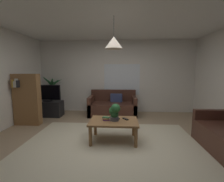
# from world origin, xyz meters

# --- Properties ---
(floor) EXTENTS (5.48, 5.22, 0.02)m
(floor) POSITION_xyz_m (0.00, 0.00, -0.01)
(floor) COLOR #9E8466
(floor) RESTS_ON ground
(rug) EXTENTS (3.56, 2.87, 0.01)m
(rug) POSITION_xyz_m (0.00, -0.20, 0.00)
(rug) COLOR beige
(rug) RESTS_ON ground
(wall_back) EXTENTS (5.60, 0.06, 2.55)m
(wall_back) POSITION_xyz_m (0.00, 2.64, 1.27)
(wall_back) COLOR silver
(wall_back) RESTS_ON ground
(ceiling) EXTENTS (5.48, 5.22, 0.02)m
(ceiling) POSITION_xyz_m (0.00, 0.00, 2.56)
(ceiling) COLOR white
(window_pane) EXTENTS (1.26, 0.01, 1.09)m
(window_pane) POSITION_xyz_m (0.21, 2.61, 1.17)
(window_pane) COLOR white
(couch_under_window) EXTENTS (1.56, 0.84, 0.82)m
(couch_under_window) POSITION_xyz_m (-0.09, 2.13, 0.27)
(couch_under_window) COLOR #47281E
(couch_under_window) RESTS_ON ground
(coffee_table) EXTENTS (1.01, 0.69, 0.44)m
(coffee_table) POSITION_xyz_m (0.04, 0.16, 0.37)
(coffee_table) COLOR olive
(coffee_table) RESTS_ON ground
(book_on_table_0) EXTENTS (0.16, 0.14, 0.03)m
(book_on_table_0) POSITION_xyz_m (-0.12, 0.16, 0.46)
(book_on_table_0) COLOR #72387F
(book_on_table_0) RESTS_ON coffee_table
(book_on_table_1) EXTENTS (0.13, 0.13, 0.02)m
(book_on_table_1) POSITION_xyz_m (-0.12, 0.16, 0.48)
(book_on_table_1) COLOR #99663F
(book_on_table_1) RESTS_ON coffee_table
(book_on_table_2) EXTENTS (0.16, 0.11, 0.02)m
(book_on_table_2) POSITION_xyz_m (-0.11, 0.16, 0.50)
(book_on_table_2) COLOR #387247
(book_on_table_2) RESTS_ON coffee_table
(remote_on_table_0) EXTENTS (0.13, 0.16, 0.02)m
(remote_on_table_0) POSITION_xyz_m (0.29, 0.24, 0.45)
(remote_on_table_0) COLOR black
(remote_on_table_0) RESTS_ON coffee_table
(remote_on_table_1) EXTENTS (0.14, 0.15, 0.02)m
(remote_on_table_1) POSITION_xyz_m (0.10, 0.29, 0.45)
(remote_on_table_1) COLOR black
(remote_on_table_1) RESTS_ON coffee_table
(potted_plant_on_table) EXTENTS (0.24, 0.22, 0.36)m
(potted_plant_on_table) POSITION_xyz_m (0.06, 0.15, 0.63)
(potted_plant_on_table) COLOR #4C4C51
(potted_plant_on_table) RESTS_ON coffee_table
(tv_stand) EXTENTS (0.90, 0.44, 0.50)m
(tv_stand) POSITION_xyz_m (-2.19, 1.86, 0.25)
(tv_stand) COLOR black
(tv_stand) RESTS_ON ground
(tv) EXTENTS (0.86, 0.16, 0.53)m
(tv) POSITION_xyz_m (-2.19, 1.84, 0.77)
(tv) COLOR black
(tv) RESTS_ON tv_stand
(potted_palm_corner) EXTENTS (0.74, 0.88, 1.36)m
(potted_palm_corner) POSITION_xyz_m (-2.26, 2.37, 0.61)
(potted_palm_corner) COLOR #4C4C51
(potted_palm_corner) RESTS_ON ground
(bookshelf_corner) EXTENTS (0.70, 0.31, 1.40)m
(bookshelf_corner) POSITION_xyz_m (-2.38, 1.03, 0.71)
(bookshelf_corner) COLOR olive
(bookshelf_corner) RESTS_ON ground
(pendant_lamp) EXTENTS (0.36, 0.36, 0.63)m
(pendant_lamp) POSITION_xyz_m (0.04, 0.16, 2.04)
(pendant_lamp) COLOR black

